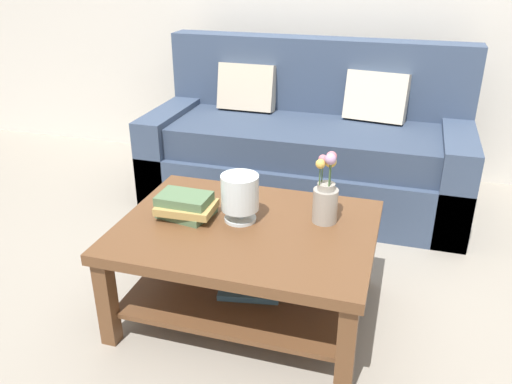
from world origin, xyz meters
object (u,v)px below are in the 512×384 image
(couch, at_px, (307,148))
(flower_pitcher, at_px, (326,196))
(book_stack_main, at_px, (186,206))
(coffee_table, at_px, (247,250))
(glass_hurricane_vase, at_px, (241,194))

(couch, bearing_deg, flower_pitcher, -75.07)
(couch, xyz_separation_m, book_stack_main, (-0.30, -1.36, 0.16))
(couch, height_order, flower_pitcher, couch)
(couch, distance_m, book_stack_main, 1.40)
(coffee_table, distance_m, glass_hurricane_vase, 0.27)
(glass_hurricane_vase, bearing_deg, flower_pitcher, 15.07)
(glass_hurricane_vase, bearing_deg, coffee_table, -47.79)
(couch, bearing_deg, coffee_table, -90.08)
(couch, height_order, glass_hurricane_vase, couch)
(glass_hurricane_vase, distance_m, flower_pitcher, 0.38)
(book_stack_main, xyz_separation_m, glass_hurricane_vase, (0.26, 0.03, 0.08))
(book_stack_main, bearing_deg, couch, 77.52)
(book_stack_main, xyz_separation_m, flower_pitcher, (0.63, 0.13, 0.08))
(book_stack_main, relative_size, glass_hurricane_vase, 1.22)
(coffee_table, bearing_deg, book_stack_main, 178.04)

